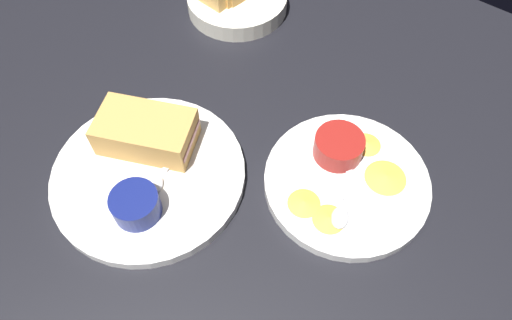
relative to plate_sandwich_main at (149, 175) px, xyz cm
name	(u,v)px	position (x,y,z in cm)	size (l,w,h in cm)	color
ground_plane	(219,160)	(4.95, 8.73, -2.30)	(110.00, 110.00, 3.00)	black
plate_sandwich_main	(149,175)	(0.00, 0.00, 0.00)	(26.32, 26.32, 1.60)	white
sandwich_half_near	(146,132)	(-3.32, 3.74, 3.20)	(14.96, 12.18, 4.80)	tan
ramekin_dark_sauce	(135,204)	(3.20, -4.98, 2.66)	(6.16, 6.16, 3.44)	navy
spoon_by_dark_ramekin	(159,178)	(2.11, 0.04, 1.16)	(3.54, 9.94, 0.80)	silver
plate_chips_companion	(346,182)	(22.21, 15.26, 0.00)	(22.33, 22.33, 1.60)	white
ramekin_light_gravy	(339,146)	(18.86, 18.05, 2.57)	(6.78, 6.78, 3.26)	maroon
spoon_by_gravy_ramekin	(342,209)	(23.96, 10.81, 1.16)	(5.01, 9.71, 0.80)	silver
plantain_chip_scatter	(353,183)	(23.19, 15.01, 1.10)	(12.32, 17.34, 0.60)	gold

